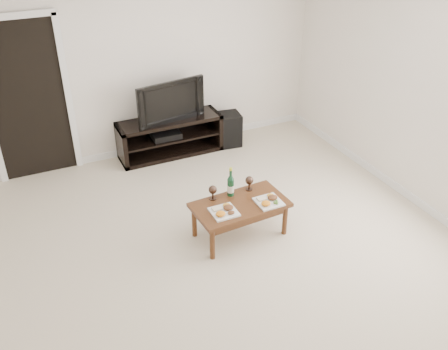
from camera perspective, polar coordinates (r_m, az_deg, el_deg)
floor at (r=5.31m, az=1.08°, el=-9.69°), size 5.50×5.50×0.00m
back_wall at (r=6.97m, az=-9.09°, el=12.51°), size 5.00×0.04×2.60m
ceiling at (r=4.12m, az=1.45°, el=19.17°), size 5.00×5.50×0.04m
doorway at (r=6.80m, az=-21.45°, el=7.78°), size 0.90×0.02×2.05m
media_console at (r=7.17m, az=-6.18°, el=4.38°), size 1.47×0.45×0.55m
television at (r=6.94m, az=-6.44°, el=8.54°), size 1.01×0.29×0.58m
av_receiver at (r=7.12m, az=-6.68°, el=4.60°), size 0.40×0.30×0.08m
subwoofer at (r=7.42m, az=0.54°, el=5.25°), size 0.37×0.37×0.49m
coffee_table at (r=5.53m, az=1.81°, el=-5.06°), size 1.05×0.61×0.42m
plate_left at (r=5.24m, az=-0.00°, el=-4.03°), size 0.27×0.27×0.07m
plate_right at (r=5.42m, az=5.13°, el=-2.86°), size 0.27×0.27×0.07m
wine_bottle at (r=5.45m, az=0.77°, el=-0.77°), size 0.07×0.07×0.35m
goblet_left at (r=5.43m, az=-1.29°, el=-2.01°), size 0.09×0.09×0.17m
goblet_right at (r=5.60m, az=2.90°, el=-0.93°), size 0.09×0.09×0.17m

